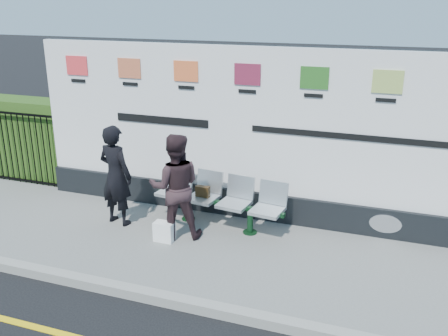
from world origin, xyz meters
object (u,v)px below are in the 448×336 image
object	(u,v)px
billboard	(248,146)
woman_left	(116,175)
bench	(218,213)
woman_right	(175,187)

from	to	relation	value
billboard	woman_left	world-z (taller)	billboard
bench	woman_left	distance (m)	1.86
bench	woman_right	xyz separation A→B (m)	(-0.52, -0.58, 0.63)
bench	woman_right	world-z (taller)	woman_right
billboard	bench	bearing A→B (deg)	-118.07
woman_right	bench	bearing A→B (deg)	-155.03
bench	woman_right	size ratio (longest dim) A/B	1.31
billboard	bench	size ratio (longest dim) A/B	3.50
bench	woman_left	xyz separation A→B (m)	(-1.69, -0.45, 0.63)
bench	billboard	bearing A→B (deg)	68.99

